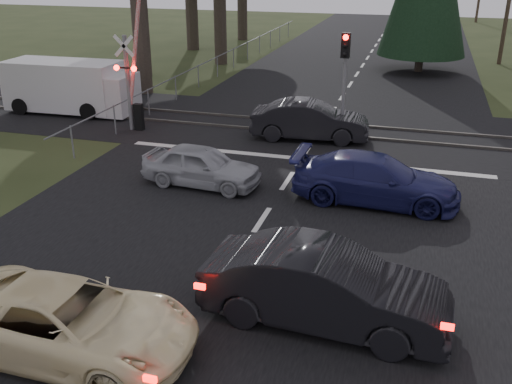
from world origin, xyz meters
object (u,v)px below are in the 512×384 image
at_px(crossing_signal, 133,80).
at_px(dark_car_far, 310,121).
at_px(traffic_signal_center, 345,68).
at_px(dark_hatchback, 325,287).
at_px(silver_car, 202,166).
at_px(white_van, 73,87).
at_px(cream_coupe, 67,321).
at_px(blue_sedan, 375,179).

xyz_separation_m(crossing_signal, dark_car_far, (7.07, 0.79, -1.31)).
relative_size(crossing_signal, dark_car_far, 1.54).
relative_size(traffic_signal_center, dark_hatchback, 0.85).
height_order(silver_car, dark_car_far, dark_car_far).
height_order(crossing_signal, silver_car, crossing_signal).
distance_m(traffic_signal_center, white_van, 12.42).
distance_m(traffic_signal_center, dark_car_far, 2.39).
height_order(crossing_signal, dark_car_far, crossing_signal).
height_order(crossing_signal, traffic_signal_center, crossing_signal).
xyz_separation_m(cream_coupe, dark_hatchback, (4.29, 2.21, 0.13)).
height_order(traffic_signal_center, white_van, traffic_signal_center).
bearing_deg(white_van, dark_hatchback, -44.43).
bearing_deg(traffic_signal_center, white_van, 175.77).
distance_m(crossing_signal, white_van, 4.48).
bearing_deg(dark_car_far, dark_hatchback, -172.80).
bearing_deg(silver_car, traffic_signal_center, -26.82).
xyz_separation_m(crossing_signal, cream_coupe, (5.43, -13.13, -1.40)).
xyz_separation_m(traffic_signal_center, silver_car, (-3.50, -5.75, -2.17)).
height_order(dark_car_far, white_van, white_van).
bearing_deg(traffic_signal_center, blue_sedan, -71.84).
relative_size(blue_sedan, white_van, 0.81).
distance_m(crossing_signal, dark_hatchback, 14.67).
bearing_deg(dark_hatchback, traffic_signal_center, 10.19).
xyz_separation_m(crossing_signal, traffic_signal_center, (8.27, 0.89, 0.75)).
relative_size(crossing_signal, cream_coupe, 1.46).
height_order(dark_hatchback, silver_car, dark_hatchback).
relative_size(cream_coupe, blue_sedan, 0.99).
xyz_separation_m(cream_coupe, silver_car, (-0.65, 8.27, -0.02)).
bearing_deg(silver_car, crossing_signal, 48.97).
bearing_deg(silver_car, white_van, 57.30).
xyz_separation_m(dark_car_far, white_van, (-11.08, 1.01, 0.42)).
bearing_deg(cream_coupe, silver_car, 4.62).
distance_m(dark_hatchback, silver_car, 7.82).
xyz_separation_m(dark_hatchback, blue_sedan, (0.38, 6.27, -0.09)).
height_order(crossing_signal, cream_coupe, crossing_signal).
height_order(traffic_signal_center, dark_car_far, traffic_signal_center).
bearing_deg(crossing_signal, traffic_signal_center, 6.15).
bearing_deg(cream_coupe, white_van, 32.39).
distance_m(dark_hatchback, white_van, 18.71).
bearing_deg(white_van, dark_car_far, -6.81).
bearing_deg(traffic_signal_center, dark_hatchback, -83.06).
bearing_deg(dark_hatchback, dark_car_far, 15.95).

